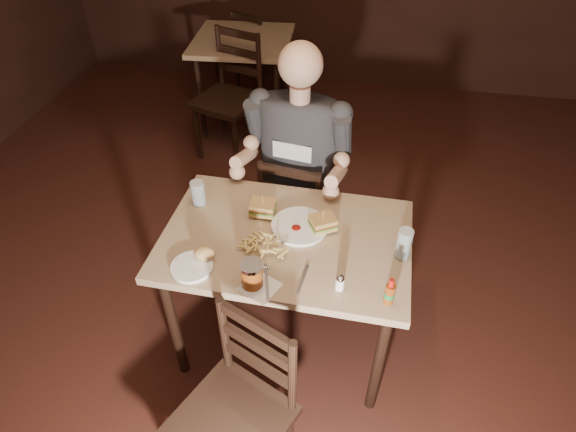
% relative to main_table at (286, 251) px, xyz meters
% --- Properties ---
extents(room_shell, '(7.00, 7.00, 7.00)m').
position_rel_main_table_xyz_m(room_shell, '(0.19, -0.21, 0.72)').
color(room_shell, black).
rests_on(room_shell, ground).
extents(main_table, '(1.13, 0.76, 0.77)m').
position_rel_main_table_xyz_m(main_table, '(0.00, 0.00, 0.00)').
color(main_table, tan).
rests_on(main_table, ground).
extents(bg_table, '(0.86, 0.86, 0.77)m').
position_rel_main_table_xyz_m(bg_table, '(-0.80, 2.29, 0.00)').
color(bg_table, tan).
rests_on(bg_table, ground).
extents(chair_far, '(0.45, 0.48, 0.84)m').
position_rel_main_table_xyz_m(chair_far, '(-0.04, 0.60, -0.26)').
color(chair_far, black).
rests_on(chair_far, ground).
extents(chair_near, '(0.55, 0.57, 0.87)m').
position_rel_main_table_xyz_m(chair_near, '(-0.08, -0.71, -0.24)').
color(chair_near, black).
rests_on(chair_near, ground).
extents(bg_chair_far, '(0.52, 0.54, 0.83)m').
position_rel_main_table_xyz_m(bg_chair_far, '(-0.80, 2.84, -0.26)').
color(bg_chair_far, black).
rests_on(bg_chair_far, ground).
extents(bg_chair_near, '(0.58, 0.61, 0.97)m').
position_rel_main_table_xyz_m(bg_chair_near, '(-0.80, 1.74, -0.19)').
color(bg_chair_near, black).
rests_on(bg_chair_near, ground).
extents(diner, '(0.63, 0.53, 0.99)m').
position_rel_main_table_xyz_m(diner, '(-0.05, 0.55, 0.25)').
color(diner, '#323136').
rests_on(diner, chair_far).
extents(dinner_plate, '(0.26, 0.26, 0.01)m').
position_rel_main_table_xyz_m(dinner_plate, '(0.05, 0.07, 0.10)').
color(dinner_plate, white).
rests_on(dinner_plate, main_table).
extents(sandwich_left, '(0.12, 0.10, 0.10)m').
position_rel_main_table_xyz_m(sandwich_left, '(-0.13, 0.13, 0.15)').
color(sandwich_left, tan).
rests_on(sandwich_left, dinner_plate).
extents(sandwich_right, '(0.14, 0.13, 0.10)m').
position_rel_main_table_xyz_m(sandwich_right, '(0.15, 0.07, 0.15)').
color(sandwich_right, tan).
rests_on(sandwich_right, dinner_plate).
extents(fries_pile, '(0.26, 0.18, 0.04)m').
position_rel_main_table_xyz_m(fries_pile, '(-0.07, -0.09, 0.12)').
color(fries_pile, '#E1C46D').
rests_on(fries_pile, dinner_plate).
extents(ketchup_dollop, '(0.04, 0.04, 0.01)m').
position_rel_main_table_xyz_m(ketchup_dollop, '(0.04, 0.04, 0.11)').
color(ketchup_dollop, maroon).
rests_on(ketchup_dollop, dinner_plate).
extents(glass_left, '(0.07, 0.07, 0.12)m').
position_rel_main_table_xyz_m(glass_left, '(-0.46, 0.16, 0.15)').
color(glass_left, silver).
rests_on(glass_left, main_table).
extents(glass_right, '(0.07, 0.07, 0.15)m').
position_rel_main_table_xyz_m(glass_right, '(0.51, -0.03, 0.16)').
color(glass_right, silver).
rests_on(glass_right, main_table).
extents(hot_sauce, '(0.04, 0.04, 0.13)m').
position_rel_main_table_xyz_m(hot_sauce, '(0.46, -0.29, 0.15)').
color(hot_sauce, '#7B350E').
rests_on(hot_sauce, main_table).
extents(salt_shaker, '(0.04, 0.04, 0.07)m').
position_rel_main_table_xyz_m(salt_shaker, '(0.27, -0.26, 0.12)').
color(salt_shaker, white).
rests_on(salt_shaker, main_table).
extents(syrup_dispenser, '(0.09, 0.09, 0.12)m').
position_rel_main_table_xyz_m(syrup_dispenser, '(-0.08, -0.30, 0.15)').
color(syrup_dispenser, '#7B350E').
rests_on(syrup_dispenser, main_table).
extents(napkin, '(0.18, 0.18, 0.00)m').
position_rel_main_table_xyz_m(napkin, '(-0.05, -0.31, 0.09)').
color(napkin, white).
rests_on(napkin, main_table).
extents(knife, '(0.06, 0.20, 0.00)m').
position_rel_main_table_xyz_m(knife, '(-0.03, -0.28, 0.10)').
color(knife, silver).
rests_on(knife, napkin).
extents(fork, '(0.03, 0.16, 0.01)m').
position_rel_main_table_xyz_m(fork, '(0.12, -0.24, 0.10)').
color(fork, silver).
rests_on(fork, napkin).
extents(side_plate, '(0.18, 0.18, 0.01)m').
position_rel_main_table_xyz_m(side_plate, '(-0.35, -0.26, 0.10)').
color(side_plate, white).
rests_on(side_plate, main_table).
extents(bread_roll, '(0.09, 0.08, 0.05)m').
position_rel_main_table_xyz_m(bread_roll, '(-0.31, -0.20, 0.13)').
color(bread_roll, '#DCB170').
rests_on(bread_roll, side_plate).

